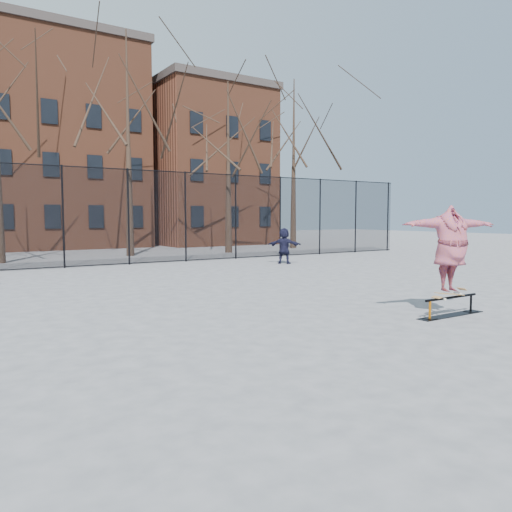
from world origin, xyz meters
TOP-DOWN VIEW (x-y plane):
  - ground at (0.00, 0.00)m, footprint 100.00×100.00m
  - skate_rail at (3.09, -1.10)m, footprint 1.81×0.28m
  - skateboard at (3.03, -1.10)m, footprint 0.80×0.19m
  - skater at (3.03, -1.10)m, footprint 2.22×1.17m
  - bystander_navy at (6.87, 9.76)m, footprint 1.34×1.30m
  - fence at (-0.01, 13.00)m, footprint 34.03×0.07m
  - tree_row at (-0.25, 17.15)m, footprint 33.66×7.46m
  - rowhouses at (0.72, 26.00)m, footprint 29.00×7.00m

SIDE VIEW (x-z plane):
  - ground at x=0.00m, z-range 0.00..0.00m
  - skate_rail at x=3.09m, z-range -0.04..0.35m
  - skateboard at x=3.03m, z-range 0.40..0.49m
  - bystander_navy at x=6.87m, z-range 0.00..1.53m
  - skater at x=3.03m, z-range 0.49..2.23m
  - fence at x=-0.01m, z-range 0.05..4.05m
  - rowhouses at x=0.72m, z-range -0.44..12.56m
  - tree_row at x=-0.25m, z-range 2.02..12.69m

